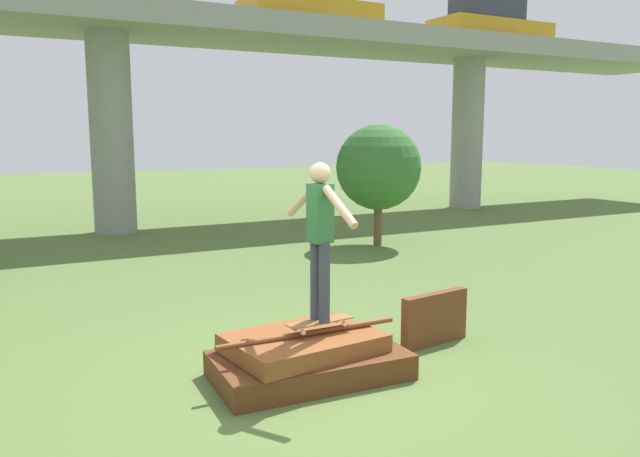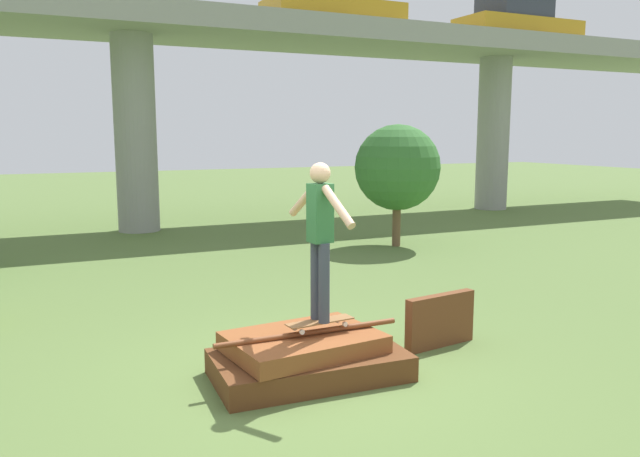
% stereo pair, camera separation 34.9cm
% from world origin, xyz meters
% --- Properties ---
extents(ground_plane, '(80.00, 80.00, 0.00)m').
position_xyz_m(ground_plane, '(0.00, 0.00, 0.00)').
color(ground_plane, '#567038').
extents(scrap_pile, '(2.11, 1.33, 0.53)m').
position_xyz_m(scrap_pile, '(-0.01, 0.03, 0.22)').
color(scrap_pile, '#5B3319').
rests_on(scrap_pile, ground_plane).
extents(scrap_plank_loose, '(1.04, 0.27, 0.66)m').
position_xyz_m(scrap_plank_loose, '(1.88, 0.24, 0.33)').
color(scrap_plank_loose, brown).
rests_on(scrap_plank_loose, ground_plane).
extents(skateboard, '(0.78, 0.27, 0.09)m').
position_xyz_m(skateboard, '(0.13, 0.00, 0.60)').
color(skateboard, brown).
rests_on(skateboard, scrap_pile).
extents(skater, '(0.24, 1.27, 1.70)m').
position_xyz_m(skater, '(0.13, 0.00, 1.62)').
color(skater, '#383D4C').
rests_on(skater, skateboard).
extents(highway_overpass, '(44.00, 3.78, 5.81)m').
position_xyz_m(highway_overpass, '(0.00, 11.46, 5.05)').
color(highway_overpass, gray).
rests_on(highway_overpass, ground_plane).
extents(car_on_overpass_left, '(4.35, 1.79, 1.41)m').
position_xyz_m(car_on_overpass_left, '(12.80, 11.30, 6.38)').
color(car_on_overpass_left, '#B28419').
rests_on(car_on_overpass_left, highway_overpass).
extents(car_on_overpass_far_right, '(4.09, 1.87, 1.43)m').
position_xyz_m(car_on_overpass_far_right, '(5.85, 11.52, 6.39)').
color(car_on_overpass_far_right, '#B28419').
rests_on(car_on_overpass_far_right, highway_overpass).
extents(tree_behind_right, '(1.99, 1.99, 2.85)m').
position_xyz_m(tree_behind_right, '(5.13, 6.49, 1.84)').
color(tree_behind_right, brown).
rests_on(tree_behind_right, ground_plane).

